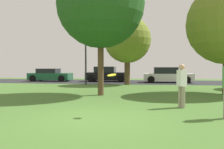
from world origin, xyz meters
name	(u,v)px	position (x,y,z in m)	size (l,w,h in m)	color
ground_plane	(95,118)	(0.00, 0.00, 0.00)	(44.00, 44.00, 0.00)	#47702D
road_strip	(130,82)	(0.00, 16.00, 0.00)	(44.00, 6.40, 0.01)	#28282B
oak_tree_left	(101,4)	(-0.87, 5.46, 4.82)	(4.64, 4.64, 7.15)	brown
oak_tree_right	(127,40)	(0.00, 12.71, 3.74)	(3.91, 3.91, 5.71)	brown
person_thrower	(182,84)	(2.85, 2.18, 0.90)	(0.39, 0.37, 1.64)	gray
frisbee_disc	(112,75)	(0.46, 0.35, 1.28)	(0.37, 0.37, 0.08)	yellow
parked_car_green	(50,75)	(-8.21, 16.16, 0.60)	(4.27, 2.02, 1.29)	#195633
parked_car_black	(107,75)	(-2.33, 16.28, 0.68)	(4.13, 2.07, 1.50)	black
parked_car_white	(167,76)	(3.55, 15.76, 0.65)	(4.52, 2.03, 1.44)	white
street_lamp_post	(86,58)	(-3.42, 12.20, 2.25)	(0.14, 0.14, 4.50)	#2D2D33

